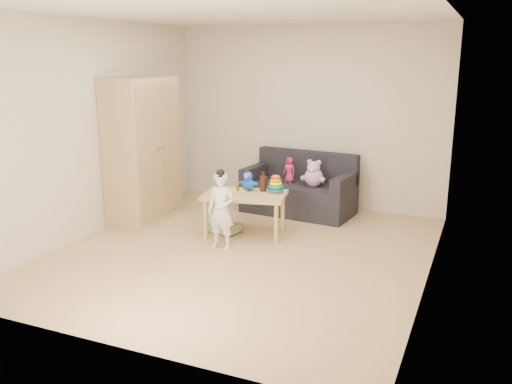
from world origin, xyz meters
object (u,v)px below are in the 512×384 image
at_px(sofa, 298,198).
at_px(wardrobe, 143,151).
at_px(play_table, 245,214).
at_px(toddler, 221,211).

bearing_deg(sofa, wardrobe, -141.13).
xyz_separation_m(wardrobe, play_table, (1.48, -0.02, -0.69)).
xyz_separation_m(sofa, toddler, (-0.34, -1.72, 0.23)).
height_order(play_table, toddler, toddler).
xyz_separation_m(sofa, play_table, (-0.30, -1.16, 0.05)).
height_order(sofa, toddler, toddler).
bearing_deg(wardrobe, toddler, -21.69).
bearing_deg(toddler, sofa, 78.38).
relative_size(wardrobe, sofa, 1.25).
distance_m(wardrobe, sofa, 2.24).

